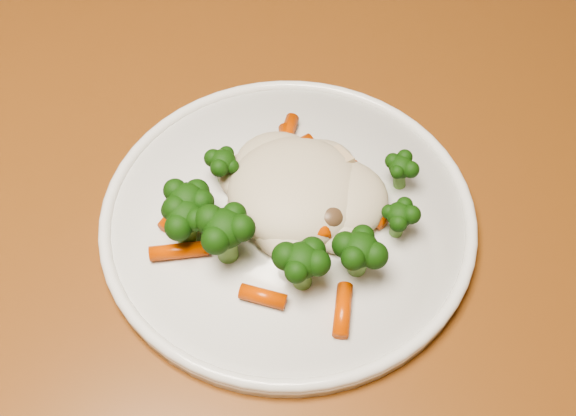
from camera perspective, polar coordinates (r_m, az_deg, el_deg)
The scene contains 3 objects.
dining_table at distance 0.72m, azimuth -1.00°, elevation -1.38°, with size 1.23×0.93×0.75m.
plate at distance 0.59m, azimuth -0.00°, elevation -0.80°, with size 0.30×0.30×0.01m, color white.
meal at distance 0.56m, azimuth -0.38°, elevation 0.50°, with size 0.19×0.18×0.05m.
Camera 1 is at (0.51, -0.18, 1.23)m, focal length 45.00 mm.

